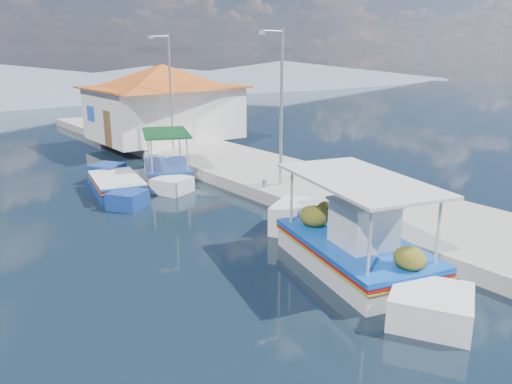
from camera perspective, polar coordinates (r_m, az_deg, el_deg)
ground at (r=16.31m, az=-5.25°, el=-4.78°), size 160.00×160.00×0.00m
quay at (r=24.18m, az=-0.95°, el=2.71°), size 5.00×44.00×0.50m
bollards at (r=22.33m, az=-4.17°, el=2.62°), size 0.20×17.20×0.30m
main_caique at (r=13.91m, az=10.78°, el=-6.33°), size 3.90×8.20×2.80m
caique_green_canopy at (r=23.40m, az=-10.08°, el=2.29°), size 3.49×5.96×2.41m
caique_blue_hull at (r=21.50m, az=-15.52°, el=0.56°), size 2.52×5.83×1.06m
harbor_building at (r=31.56m, az=-10.37°, el=10.16°), size 10.49×10.49×4.40m
lamp_post_near at (r=19.64m, az=2.68°, el=10.32°), size 1.21×0.14×6.00m
lamp_post_far at (r=27.15m, az=-9.79°, el=11.60°), size 1.21×0.14×6.00m
mountain_ridge at (r=70.64m, az=-25.69°, el=11.24°), size 171.40×96.00×5.50m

